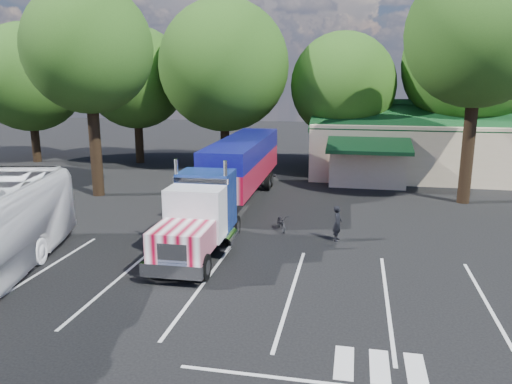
% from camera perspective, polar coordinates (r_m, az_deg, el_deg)
% --- Properties ---
extents(ground, '(120.00, 120.00, 0.00)m').
position_cam_1_polar(ground, '(23.59, -1.80, -4.85)').
color(ground, black).
rests_on(ground, ground).
extents(event_hall, '(24.20, 14.12, 5.55)m').
position_cam_1_polar(event_hall, '(40.89, 23.49, 4.92)').
color(event_hall, beige).
rests_on(event_hall, ground).
extents(tree_row_a, '(9.00, 9.00, 11.68)m').
position_cam_1_polar(tree_row_a, '(46.98, -24.49, 11.83)').
color(tree_row_a, black).
rests_on(tree_row_a, ground).
extents(tree_row_b, '(8.40, 8.40, 11.35)m').
position_cam_1_polar(tree_row_b, '(43.60, -13.57, 12.57)').
color(tree_row_b, black).
rests_on(tree_row_b, ground).
extents(tree_row_c, '(10.00, 10.00, 13.05)m').
position_cam_1_polar(tree_row_c, '(39.38, -3.68, 14.20)').
color(tree_row_c, black).
rests_on(tree_row_c, ground).
extents(tree_row_d, '(8.00, 8.00, 10.60)m').
position_cam_1_polar(tree_row_d, '(39.37, 9.91, 11.92)').
color(tree_row_d, black).
rests_on(tree_row_d, ground).
extents(tree_row_e, '(9.60, 9.60, 12.90)m').
position_cam_1_polar(tree_row_e, '(40.62, 23.16, 13.24)').
color(tree_row_e, black).
rests_on(tree_row_e, ground).
extents(tree_near_left, '(7.60, 7.60, 12.65)m').
position_cam_1_polar(tree_near_left, '(31.97, -18.62, 15.21)').
color(tree_near_left, black).
rests_on(tree_near_left, ground).
extents(tree_near_right, '(8.00, 8.00, 13.50)m').
position_cam_1_polar(tree_near_right, '(31.08, 24.13, 16.06)').
color(tree_near_right, black).
rests_on(tree_near_right, ground).
extents(semi_truck, '(3.09, 18.76, 3.92)m').
position_cam_1_polar(semi_truck, '(26.92, -2.51, 2.27)').
color(semi_truck, black).
rests_on(semi_truck, ground).
extents(woman, '(0.48, 0.64, 1.61)m').
position_cam_1_polar(woman, '(22.79, 9.29, -3.56)').
color(woman, black).
rests_on(woman, ground).
extents(bicycle, '(1.03, 1.62, 0.81)m').
position_cam_1_polar(bicycle, '(24.09, 2.91, -3.48)').
color(bicycle, black).
rests_on(bicycle, ground).
extents(silver_sedan, '(3.97, 2.28, 1.24)m').
position_cam_1_polar(silver_sedan, '(37.10, 21.82, 1.83)').
color(silver_sedan, '#AEB0B6').
rests_on(silver_sedan, ground).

